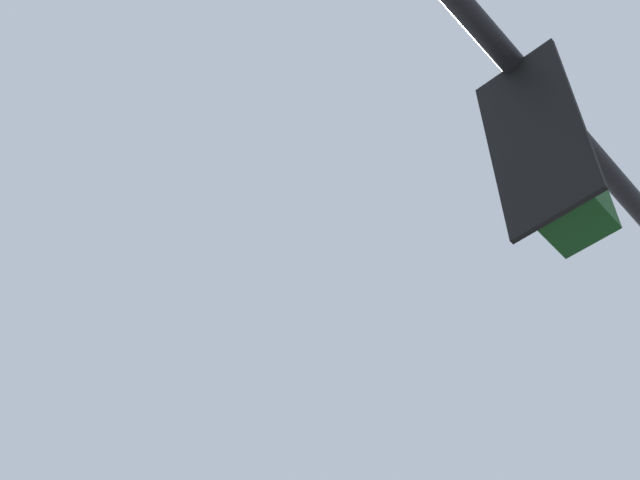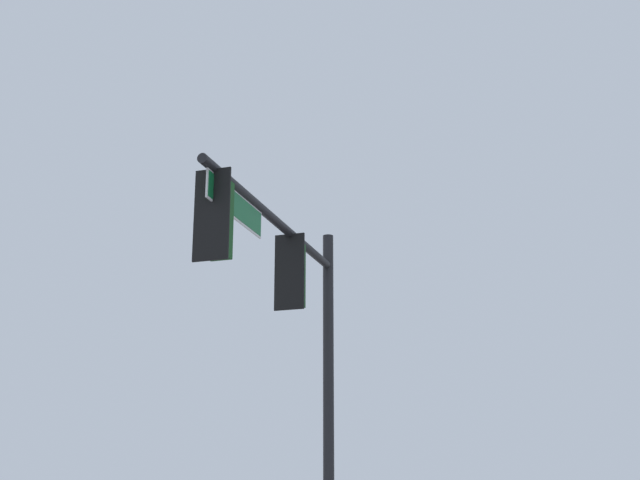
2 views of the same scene
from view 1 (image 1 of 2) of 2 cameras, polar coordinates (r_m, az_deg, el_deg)
The scene contains 1 object.
signal_pole_near at distance 4.33m, azimuth 14.61°, elevation 2.13°, with size 5.69×0.83×6.66m.
Camera 1 is at (-1.94, -7.47, 1.61)m, focal length 50.00 mm.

